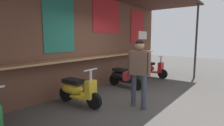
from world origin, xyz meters
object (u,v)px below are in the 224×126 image
scooter_red (150,68)px  scooter_yellow (77,90)px  shopper_with_handbag (138,67)px  scooter_black (123,76)px

scooter_red → scooter_yellow: bearing=-89.4°
shopper_with_handbag → scooter_black: bearing=-143.1°
scooter_red → shopper_with_handbag: 3.84m
scooter_red → scooter_black: bearing=-89.4°
scooter_black → scooter_red: bearing=94.3°
scooter_red → shopper_with_handbag: shopper_with_handbag is taller
scooter_yellow → scooter_red: size_ratio=1.00×
scooter_yellow → shopper_with_handbag: bearing=26.5°
scooter_yellow → scooter_black: same height
scooter_yellow → shopper_with_handbag: 1.68m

